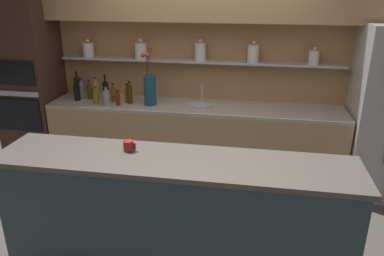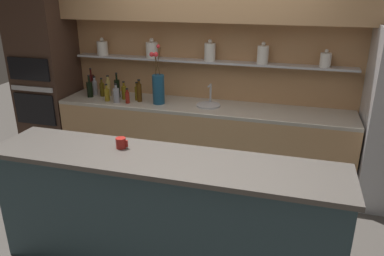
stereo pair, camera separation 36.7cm
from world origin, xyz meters
The scene contains 20 objects.
ground_plane centered at (0.00, 0.00, 0.00)m, with size 12.00×12.00×0.00m, color #4C4742.
back_wall_unit centered at (0.00, 1.53, 1.55)m, with size 5.20×0.44×2.60m.
back_counter_unit centered at (-0.13, 1.24, 0.46)m, with size 3.54×0.62×0.92m.
island_counter centered at (0.00, -0.45, 0.51)m, with size 2.83×0.61×1.02m.
oven_tower centered at (-2.26, 1.24, 1.10)m, with size 0.68×0.64×2.19m.
flower_vase centered at (-0.65, 1.17, 1.12)m, with size 0.16×0.17×0.70m.
sink_fixture centered at (-0.05, 1.25, 0.94)m, with size 0.28×0.28×0.25m.
bottle_spirit_0 centered at (-1.17, 1.07, 1.01)m, with size 0.08×0.08×0.24m.
bottle_wine_1 centered at (-1.68, 1.38, 1.04)m, with size 0.08×0.08×0.33m.
bottle_wine_2 centered at (-1.60, 1.19, 1.02)m, with size 0.08×0.08×0.29m.
bottle_spirit_3 centered at (-1.40, 1.32, 1.03)m, with size 0.06×0.06×0.27m.
bottle_spirit_4 centered at (-1.60, 1.31, 1.02)m, with size 0.06×0.06×0.24m.
bottle_spirit_5 centered at (-0.91, 1.18, 1.04)m, with size 0.06×0.06×0.28m.
bottle_sauce_6 centered at (-1.03, 1.08, 1.00)m, with size 0.05×0.05×0.19m.
bottle_oil_7 centered at (-1.31, 1.10, 1.00)m, with size 0.06×0.06×0.21m.
bottle_oil_8 centered at (-1.47, 1.27, 1.02)m, with size 0.06×0.06×0.24m.
bottle_oil_9 centered at (-0.96, 1.23, 1.01)m, with size 0.06×0.06×0.23m.
bottle_oil_10 centered at (-1.14, 1.23, 1.01)m, with size 0.06×0.06×0.23m.
bottle_wine_11 centered at (-1.26, 1.28, 1.04)m, with size 0.07×0.07×0.32m.
coffee_mug centered at (-0.39, -0.37, 1.06)m, with size 0.10×0.08×0.09m.
Camera 2 is at (0.95, -2.90, 2.27)m, focal length 35.00 mm.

